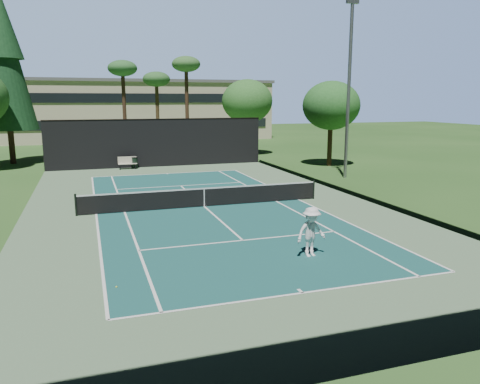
# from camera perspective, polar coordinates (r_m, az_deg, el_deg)

# --- Properties ---
(ground) EXTENTS (160.00, 160.00, 0.00)m
(ground) POSITION_cam_1_polar(r_m,az_deg,el_deg) (24.80, -4.37, -1.81)
(ground) COLOR #2A531F
(ground) RESTS_ON ground
(apron_slab) EXTENTS (18.00, 32.00, 0.01)m
(apron_slab) POSITION_cam_1_polar(r_m,az_deg,el_deg) (24.80, -4.37, -1.80)
(apron_slab) COLOR #5A7C57
(apron_slab) RESTS_ON ground
(court_surface) EXTENTS (10.97, 23.77, 0.01)m
(court_surface) POSITION_cam_1_polar(r_m,az_deg,el_deg) (24.80, -4.37, -1.79)
(court_surface) COLOR #19524F
(court_surface) RESTS_ON ground
(court_lines) EXTENTS (11.07, 23.87, 0.01)m
(court_lines) POSITION_cam_1_polar(r_m,az_deg,el_deg) (24.80, -4.37, -1.77)
(court_lines) COLOR white
(court_lines) RESTS_ON ground
(tennis_net) EXTENTS (12.90, 0.10, 1.10)m
(tennis_net) POSITION_cam_1_polar(r_m,az_deg,el_deg) (24.68, -4.39, -0.55)
(tennis_net) COLOR black
(tennis_net) RESTS_ON ground
(fence) EXTENTS (18.04, 32.05, 4.03)m
(fence) POSITION_cam_1_polar(r_m,az_deg,el_deg) (24.49, -4.47, 2.80)
(fence) COLOR black
(fence) RESTS_ON ground
(player) EXTENTS (1.26, 0.84, 1.82)m
(player) POSITION_cam_1_polar(r_m,az_deg,el_deg) (16.99, 8.67, -4.83)
(player) COLOR white
(player) RESTS_ON ground
(tennis_ball_a) EXTENTS (0.06, 0.06, 0.06)m
(tennis_ball_a) POSITION_cam_1_polar(r_m,az_deg,el_deg) (14.81, -14.83, -11.12)
(tennis_ball_a) COLOR yellow
(tennis_ball_a) RESTS_ON ground
(tennis_ball_b) EXTENTS (0.06, 0.06, 0.06)m
(tennis_ball_b) POSITION_cam_1_polar(r_m,az_deg,el_deg) (25.26, -9.86, -1.64)
(tennis_ball_b) COLOR #BDCD2E
(tennis_ball_b) RESTS_ON ground
(tennis_ball_c) EXTENTS (0.06, 0.06, 0.06)m
(tennis_ball_c) POSITION_cam_1_polar(r_m,az_deg,el_deg) (26.30, -4.85, -1.00)
(tennis_ball_c) COLOR yellow
(tennis_ball_c) RESTS_ON ground
(tennis_ball_d) EXTENTS (0.06, 0.06, 0.06)m
(tennis_ball_d) POSITION_cam_1_polar(r_m,az_deg,el_deg) (27.96, -16.64, -0.71)
(tennis_ball_d) COLOR #C0D630
(tennis_ball_d) RESTS_ON ground
(park_bench) EXTENTS (1.50, 0.45, 1.02)m
(park_bench) POSITION_cam_1_polar(r_m,az_deg,el_deg) (39.26, -13.56, 3.52)
(park_bench) COLOR beige
(park_bench) RESTS_ON ground
(trash_bin) EXTENTS (0.56, 0.56, 0.95)m
(trash_bin) POSITION_cam_1_polar(r_m,az_deg,el_deg) (39.55, -12.75, 3.51)
(trash_bin) COLOR black
(trash_bin) RESTS_ON ground
(pine_tree) EXTENTS (4.80, 4.80, 15.00)m
(pine_tree) POSITION_cam_1_polar(r_m,az_deg,el_deg) (46.08, -26.93, 14.97)
(pine_tree) COLOR #3F271B
(pine_tree) RESTS_ON ground
(palm_a) EXTENTS (2.80, 2.80, 9.32)m
(palm_a) POSITION_cam_1_polar(r_m,az_deg,el_deg) (47.70, -14.12, 14.00)
(palm_a) COLOR #3F281B
(palm_a) RESTS_ON ground
(palm_b) EXTENTS (2.80, 2.80, 8.42)m
(palm_b) POSITION_cam_1_polar(r_m,az_deg,el_deg) (50.04, -10.15, 13.06)
(palm_b) COLOR #48351F
(palm_b) RESTS_ON ground
(palm_c) EXTENTS (2.80, 2.80, 9.77)m
(palm_c) POSITION_cam_1_polar(r_m,az_deg,el_deg) (47.59, -6.58, 14.76)
(palm_c) COLOR #442C1D
(palm_c) RESTS_ON ground
(decid_tree_a) EXTENTS (5.12, 5.12, 7.62)m
(decid_tree_a) POSITION_cam_1_polar(r_m,az_deg,el_deg) (48.13, 0.89, 11.00)
(decid_tree_a) COLOR #4A3020
(decid_tree_a) RESTS_ON ground
(decid_tree_b) EXTENTS (4.80, 4.80, 7.14)m
(decid_tree_b) POSITION_cam_1_polar(r_m,az_deg,el_deg) (40.60, 11.06, 10.29)
(decid_tree_b) COLOR #452D1D
(decid_tree_b) RESTS_ON ground
(campus_building) EXTENTS (40.50, 12.50, 8.30)m
(campus_building) POSITION_cam_1_polar(r_m,az_deg,el_deg) (69.71, -13.69, 9.74)
(campus_building) COLOR beige
(campus_building) RESTS_ON ground
(light_pole) EXTENTS (0.90, 0.25, 12.22)m
(light_pole) POSITION_cam_1_polar(r_m,az_deg,el_deg) (34.42, 13.13, 12.38)
(light_pole) COLOR #919499
(light_pole) RESTS_ON ground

